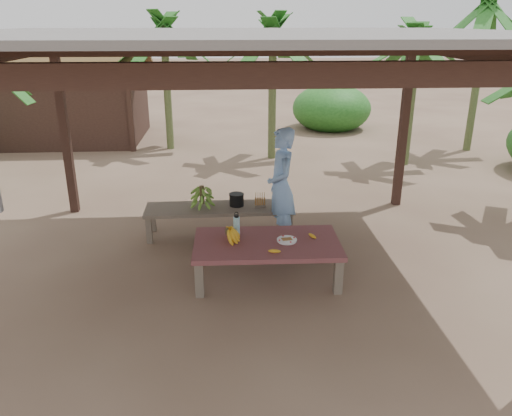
{
  "coord_description": "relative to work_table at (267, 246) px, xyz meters",
  "views": [
    {
      "loc": [
        -0.21,
        -5.87,
        3.05
      ],
      "look_at": [
        0.17,
        0.12,
        0.8
      ],
      "focal_mm": 35.0,
      "sensor_mm": 36.0,
      "label": 1
    }
  ],
  "objects": [
    {
      "name": "plate",
      "position": [
        0.25,
        -0.01,
        0.08
      ],
      "size": [
        0.25,
        0.25,
        0.04
      ],
      "color": "white",
      "rests_on": "work_table"
    },
    {
      "name": "banana_plant_nw",
      "position": [
        -1.88,
        6.99,
        2.24
      ],
      "size": [
        1.8,
        1.8,
        3.17
      ],
      "color": "#596638",
      "rests_on": "ground"
    },
    {
      "name": "banana_plant_n",
      "position": [
        0.61,
        5.91,
        2.21
      ],
      "size": [
        1.8,
        1.8,
        3.13
      ],
      "color": "#596638",
      "rests_on": "ground"
    },
    {
      "name": "cooking_pot",
      "position": [
        -0.34,
        1.44,
        0.11
      ],
      "size": [
        0.21,
        0.21,
        0.18
      ],
      "primitive_type": "cylinder",
      "color": "black",
      "rests_on": "bench"
    },
    {
      "name": "pavilion",
      "position": [
        -0.29,
        0.26,
        2.34
      ],
      "size": [
        6.6,
        5.6,
        2.95
      ],
      "color": "black",
      "rests_on": "ground"
    },
    {
      "name": "banana_plant_ne",
      "position": [
        3.58,
        5.15,
        2.07
      ],
      "size": [
        1.8,
        1.8,
        2.99
      ],
      "color": "#596638",
      "rests_on": "ground"
    },
    {
      "name": "woman",
      "position": [
        0.29,
        1.1,
        0.41
      ],
      "size": [
        0.47,
        0.66,
        1.69
      ],
      "primitive_type": "imported",
      "rotation": [
        0.0,
        0.0,
        -1.47
      ],
      "color": "#7CA9EB",
      "rests_on": "ground"
    },
    {
      "name": "work_table",
      "position": [
        0.0,
        0.0,
        0.0
      ],
      "size": [
        1.82,
        1.03,
        0.5
      ],
      "rotation": [
        0.0,
        0.0,
        -0.02
      ],
      "color": "brown",
      "rests_on": "ground"
    },
    {
      "name": "skewer_rack",
      "position": [
        0.01,
        1.36,
        0.14
      ],
      "size": [
        0.18,
        0.08,
        0.24
      ],
      "primitive_type": null,
      "rotation": [
        0.0,
        0.0,
        0.01
      ],
      "color": "#A57F47",
      "rests_on": "bench"
    },
    {
      "name": "banana_plant_far",
      "position": [
        5.61,
        6.35,
        2.7
      ],
      "size": [
        1.8,
        1.8,
        3.64
      ],
      "color": "#596638",
      "rests_on": "ground"
    },
    {
      "name": "ground",
      "position": [
        -0.28,
        0.27,
        -0.43
      ],
      "size": [
        80.0,
        80.0,
        0.0
      ],
      "primitive_type": "plane",
      "color": "brown",
      "rests_on": "ground"
    },
    {
      "name": "hut",
      "position": [
        -4.78,
        8.27,
        0.67
      ],
      "size": [
        4.4,
        3.43,
        2.85
      ],
      "color": "black",
      "rests_on": "ground"
    },
    {
      "name": "ripe_banana_bunch",
      "position": [
        -0.49,
        0.05,
        0.16
      ],
      "size": [
        0.34,
        0.3,
        0.19
      ],
      "primitive_type": null,
      "rotation": [
        0.0,
        0.0,
        0.09
      ],
      "color": "yellow",
      "rests_on": "work_table"
    },
    {
      "name": "green_banana_stalk",
      "position": [
        -0.85,
        1.4,
        0.19
      ],
      "size": [
        0.31,
        0.31,
        0.35
      ],
      "primitive_type": null,
      "rotation": [
        0.0,
        0.0,
        0.01
      ],
      "color": "#598C2D",
      "rests_on": "bench"
    },
    {
      "name": "loose_banana_front",
      "position": [
        0.06,
        -0.32,
        0.09
      ],
      "size": [
        0.16,
        0.06,
        0.04
      ],
      "primitive_type": "ellipsoid",
      "rotation": [
        0.0,
        0.0,
        1.66
      ],
      "color": "yellow",
      "rests_on": "work_table"
    },
    {
      "name": "water_flask",
      "position": [
        -0.37,
        0.26,
        0.19
      ],
      "size": [
        0.08,
        0.08,
        0.3
      ],
      "color": "#3CA5BD",
      "rests_on": "work_table"
    },
    {
      "name": "loose_banana_side",
      "position": [
        0.58,
        0.09,
        0.09
      ],
      "size": [
        0.11,
        0.14,
        0.04
      ],
      "primitive_type": "ellipsoid",
      "rotation": [
        0.0,
        0.0,
        0.56
      ],
      "color": "yellow",
      "rests_on": "work_table"
    },
    {
      "name": "bench",
      "position": [
        -0.59,
        1.4,
        -0.04
      ],
      "size": [
        2.21,
        0.63,
        0.45
      ],
      "rotation": [
        0.0,
        0.0,
        0.01
      ],
      "color": "brown",
      "rests_on": "ground"
    }
  ]
}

